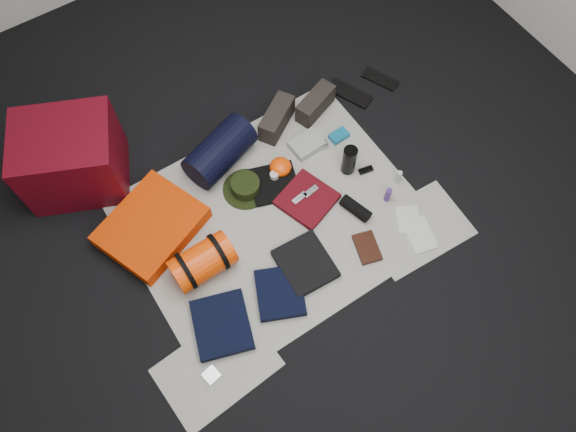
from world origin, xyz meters
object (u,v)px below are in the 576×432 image
red_cabinet (71,158)px  water_bottle (349,160)px  compact_camera (320,146)px  paperback_book (367,248)px  sleeping_pad (152,226)px  stuff_sack (203,262)px  navy_duffel (220,151)px

red_cabinet → water_bottle: size_ratio=2.57×
compact_camera → paperback_book: size_ratio=0.49×
sleeping_pad → stuff_sack: 0.39m
sleeping_pad → compact_camera: 1.12m
red_cabinet → sleeping_pad: bearing=-46.4°
stuff_sack → red_cabinet: bearing=109.5°
red_cabinet → compact_camera: size_ratio=5.95×
sleeping_pad → water_bottle: (1.17, -0.28, 0.06)m
sleeping_pad → navy_duffel: 0.59m
stuff_sack → water_bottle: (1.03, 0.08, 0.01)m
stuff_sack → paperback_book: stuff_sack is taller
stuff_sack → navy_duffel: bearing=52.0°
red_cabinet → stuff_sack: 0.97m
sleeping_pad → navy_duffel: navy_duffel is taller
navy_duffel → compact_camera: size_ratio=4.79×
navy_duffel → compact_camera: navy_duffel is taller
stuff_sack → paperback_book: bearing=-25.7°
sleeping_pad → stuff_sack: size_ratio=1.57×
red_cabinet → sleeping_pad: red_cabinet is taller
red_cabinet → water_bottle: red_cabinet is taller
water_bottle → compact_camera: (-0.05, 0.22, -0.09)m
compact_camera → sleeping_pad: bearing=-169.3°
navy_duffel → water_bottle: (0.61, -0.46, -0.01)m
sleeping_pad → paperback_book: bearing=-38.6°
compact_camera → red_cabinet: bearing=169.2°
water_bottle → paperback_book: water_bottle is taller
sleeping_pad → stuff_sack: (0.13, -0.37, 0.05)m
navy_duffel → paperback_book: navy_duffel is taller
sleeping_pad → stuff_sack: bearing=-70.3°
red_cabinet → compact_camera: (1.31, -0.60, -0.20)m
red_cabinet → navy_duffel: (0.75, -0.36, -0.11)m
sleeping_pad → compact_camera: bearing=-3.2°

